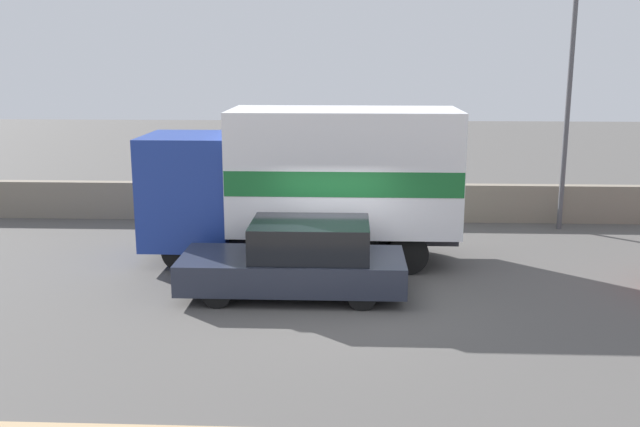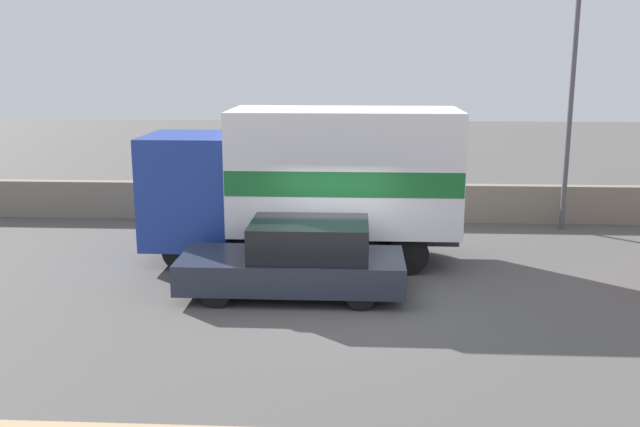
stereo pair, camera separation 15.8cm
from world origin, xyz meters
name	(u,v)px [view 2 (the right image)]	position (x,y,z in m)	size (l,w,h in m)	color
ground_plane	(331,300)	(0.00, 0.00, 0.00)	(80.00, 80.00, 0.00)	#514F4C
stone_wall_backdrop	(341,202)	(0.00, 7.10, 0.55)	(60.00, 0.35, 1.10)	gray
street_lamp	(572,87)	(6.24, 6.34, 3.96)	(0.56, 0.28, 6.83)	#4C4C51
box_truck	(312,178)	(-0.58, 2.83, 1.99)	(7.26, 2.45, 3.59)	navy
car_hatchback	(298,260)	(-0.69, 0.31, 0.74)	(4.53, 1.84, 1.54)	#282D3D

